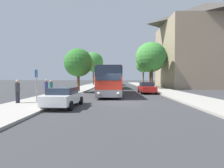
% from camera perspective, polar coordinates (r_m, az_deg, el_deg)
% --- Properties ---
extents(ground_plane, '(300.00, 300.00, 0.00)m').
position_cam_1_polar(ground_plane, '(15.33, 3.03, -5.86)').
color(ground_plane, '#38383A').
rests_on(ground_plane, ground).
extents(sidewalk_left, '(4.00, 120.00, 0.15)m').
position_cam_1_polar(sidewalk_left, '(16.63, -21.96, -5.12)').
color(sidewalk_left, '#A39E93').
rests_on(sidewalk_left, ground_plane).
extents(sidewalk_right, '(4.00, 120.00, 0.15)m').
position_cam_1_polar(sidewalk_right, '(17.05, 27.35, -5.03)').
color(sidewalk_right, '#A39E93').
rests_on(sidewalk_right, ground_plane).
extents(building_right_background, '(18.14, 14.98, 18.45)m').
position_cam_1_polar(building_right_background, '(44.22, 28.04, 11.05)').
color(building_right_background, gray).
rests_on(building_right_background, ground_plane).
extents(bus_front, '(2.93, 11.81, 3.33)m').
position_cam_1_polar(bus_front, '(21.89, -0.67, 1.18)').
color(bus_front, gray).
rests_on(bus_front, ground_plane).
extents(bus_middle, '(3.08, 11.83, 3.57)m').
position_cam_1_polar(bus_middle, '(35.86, -0.32, 1.69)').
color(bus_middle, '#2D519E').
rests_on(bus_middle, ground_plane).
extents(bus_rear, '(2.84, 11.16, 3.57)m').
position_cam_1_polar(bus_rear, '(52.10, 0.06, 1.78)').
color(bus_rear, '#238942').
rests_on(bus_rear, ground_plane).
extents(parked_car_left_curb, '(2.15, 4.31, 1.42)m').
position_cam_1_polar(parked_car_left_curb, '(12.96, -15.41, -4.02)').
color(parked_car_left_curb, silver).
rests_on(parked_car_left_curb, ground_plane).
extents(parked_car_right_near, '(2.04, 4.45, 1.53)m').
position_cam_1_polar(parked_car_right_near, '(24.10, 11.28, -1.14)').
color(parked_car_right_near, red).
rests_on(parked_car_right_near, ground_plane).
extents(bus_stop_sign, '(0.08, 0.45, 2.64)m').
position_cam_1_polar(bus_stop_sign, '(15.32, -23.47, 0.67)').
color(bus_stop_sign, gray).
rests_on(bus_stop_sign, sidewalk_left).
extents(pedestrian_waiting_near, '(0.36, 0.36, 1.80)m').
position_cam_1_polar(pedestrian_waiting_near, '(15.42, -28.46, -2.08)').
color(pedestrian_waiting_near, '#23232D').
rests_on(pedestrian_waiting_near, sidewalk_left).
extents(pedestrian_waiting_far, '(0.36, 0.36, 1.79)m').
position_cam_1_polar(pedestrian_waiting_far, '(19.12, -20.68, -1.25)').
color(pedestrian_waiting_far, '#23232D').
rests_on(pedestrian_waiting_far, sidewalk_left).
extents(pedestrian_walking_back, '(0.36, 0.36, 1.75)m').
position_cam_1_polar(pedestrian_walking_back, '(17.48, -19.33, -1.58)').
color(pedestrian_walking_back, '#23232D').
rests_on(pedestrian_walking_back, sidewalk_left).
extents(tree_left_near, '(5.66, 5.66, 9.38)m').
position_cam_1_polar(tree_left_near, '(51.10, -6.13, 7.13)').
color(tree_left_near, brown).
rests_on(tree_left_near, sidewalk_left).
extents(tree_left_far, '(4.03, 4.03, 6.15)m').
position_cam_1_polar(tree_left_far, '(25.53, -10.97, 6.83)').
color(tree_left_far, brown).
rests_on(tree_left_far, sidewalk_left).
extents(tree_right_near, '(4.32, 4.32, 7.88)m').
position_cam_1_polar(tree_right_near, '(51.89, 10.19, 6.10)').
color(tree_right_near, '#513D23').
rests_on(tree_right_near, sidewalk_right).
extents(tree_right_mid, '(6.36, 6.36, 9.51)m').
position_cam_1_polar(tree_right_mid, '(38.35, 12.46, 8.49)').
color(tree_right_mid, '#47331E').
rests_on(tree_right_mid, sidewalk_right).
extents(tree_right_far, '(5.07, 5.07, 8.47)m').
position_cam_1_polar(tree_right_far, '(33.18, 12.99, 8.83)').
color(tree_right_far, '#47331E').
rests_on(tree_right_far, sidewalk_right).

